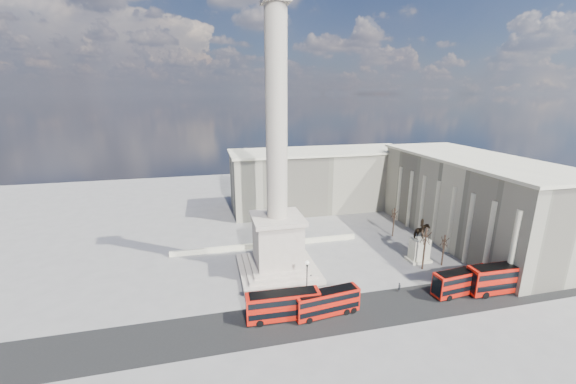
# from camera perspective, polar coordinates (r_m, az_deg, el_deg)

# --- Properties ---
(ground) EXTENTS (180.00, 180.00, 0.00)m
(ground) POSITION_cam_1_polar(r_m,az_deg,el_deg) (62.58, -0.69, -14.80)
(ground) COLOR gray
(ground) RESTS_ON ground
(asphalt_road) EXTENTS (120.00, 9.00, 0.01)m
(asphalt_road) POSITION_cam_1_polar(r_m,az_deg,el_deg) (55.73, 7.06, -19.15)
(asphalt_road) COLOR black
(asphalt_road) RESTS_ON ground
(nelsons_column) EXTENTS (14.00, 14.00, 49.85)m
(nelsons_column) POSITION_cam_1_polar(r_m,az_deg,el_deg) (61.78, -1.76, -2.08)
(nelsons_column) COLOR beige
(nelsons_column) RESTS_ON ground
(balustrade_wall) EXTENTS (40.00, 0.60, 1.10)m
(balustrade_wall) POSITION_cam_1_polar(r_m,az_deg,el_deg) (76.31, -3.39, -8.51)
(balustrade_wall) COLOR beige
(balustrade_wall) RESTS_ON ground
(building_east) EXTENTS (19.00, 46.00, 18.60)m
(building_east) POSITION_cam_1_polar(r_m,az_deg,el_deg) (87.54, 27.71, -1.04)
(building_east) COLOR #B8B397
(building_east) RESTS_ON ground
(building_northeast) EXTENTS (51.00, 17.00, 16.60)m
(building_northeast) POSITION_cam_1_polar(r_m,az_deg,el_deg) (100.74, 5.34, 2.11)
(building_northeast) COLOR #B8B397
(building_northeast) RESTS_ON ground
(red_bus_a) EXTENTS (10.74, 2.85, 4.32)m
(red_bus_a) POSITION_cam_1_polar(r_m,az_deg,el_deg) (53.36, -0.75, -17.83)
(red_bus_a) COLOR red
(red_bus_a) RESTS_ON ground
(red_bus_b) EXTENTS (10.05, 3.39, 4.00)m
(red_bus_b) POSITION_cam_1_polar(r_m,az_deg,el_deg) (54.61, 6.37, -17.28)
(red_bus_b) COLOR red
(red_bus_b) RESTS_ON ground
(red_bus_c) EXTENTS (10.53, 3.37, 4.20)m
(red_bus_c) POSITION_cam_1_polar(r_m,az_deg,el_deg) (65.66, 26.37, -12.83)
(red_bus_c) COLOR red
(red_bus_c) RESTS_ON ground
(red_bus_d) EXTENTS (11.98, 3.02, 4.84)m
(red_bus_d) POSITION_cam_1_polar(r_m,az_deg,el_deg) (69.19, 31.37, -11.76)
(red_bus_d) COLOR red
(red_bus_d) RESTS_ON ground
(victorian_lamp) EXTENTS (0.60, 0.60, 7.02)m
(victorian_lamp) POSITION_cam_1_polar(r_m,az_deg,el_deg) (56.33, 3.08, -13.69)
(victorian_lamp) COLOR black
(victorian_lamp) RESTS_ON ground
(equestrian_statue) EXTENTS (4.25, 3.19, 8.78)m
(equestrian_statue) POSITION_cam_1_polar(r_m,az_deg,el_deg) (73.87, 20.50, -8.23)
(equestrian_statue) COLOR beige
(equestrian_statue) RESTS_ON ground
(bare_tree_near) EXTENTS (1.97, 1.97, 8.62)m
(bare_tree_near) POSITION_cam_1_polar(r_m,az_deg,el_deg) (69.44, 21.39, -6.53)
(bare_tree_near) COLOR #332319
(bare_tree_near) RESTS_ON ground
(bare_tree_mid) EXTENTS (1.73, 1.73, 6.55)m
(bare_tree_mid) POSITION_cam_1_polar(r_m,az_deg,el_deg) (72.93, 23.99, -7.14)
(bare_tree_mid) COLOR #332319
(bare_tree_mid) RESTS_ON ground
(bare_tree_far) EXTENTS (1.75, 1.75, 7.16)m
(bare_tree_far) POSITION_cam_1_polar(r_m,az_deg,el_deg) (83.50, 16.82, -3.27)
(bare_tree_far) COLOR #332319
(bare_tree_far) RESTS_ON ground
(pedestrian_walking) EXTENTS (0.65, 0.50, 1.60)m
(pedestrian_walking) POSITION_cam_1_polar(r_m,az_deg,el_deg) (63.12, 17.55, -14.47)
(pedestrian_walking) COLOR black
(pedestrian_walking) RESTS_ON ground
(pedestrian_standing) EXTENTS (1.16, 1.14, 1.89)m
(pedestrian_standing) POSITION_cam_1_polar(r_m,az_deg,el_deg) (72.26, 26.46, -11.33)
(pedestrian_standing) COLOR black
(pedestrian_standing) RESTS_ON ground
(pedestrian_crossing) EXTENTS (0.67, 1.07, 1.70)m
(pedestrian_crossing) POSITION_cam_1_polar(r_m,az_deg,el_deg) (62.70, 3.73, -13.87)
(pedestrian_crossing) COLOR black
(pedestrian_crossing) RESTS_ON ground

